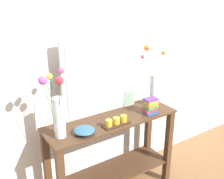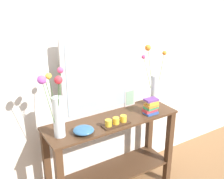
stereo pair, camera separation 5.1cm
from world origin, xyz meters
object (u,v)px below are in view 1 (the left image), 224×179
Objects in this scene: candle_tray at (116,122)px; mirror_leaning at (101,76)px; book_stack at (151,106)px; tall_vase_left at (57,109)px; vase_right at (153,84)px; picture_frame_small at (129,97)px; console_table at (112,149)px; decorative_bowl at (84,130)px.

mirror_leaning is at bearing 85.78° from candle_tray.
book_stack reaches higher than candle_tray.
tall_vase_left is 0.99m from vase_right.
tall_vase_left is 0.83m from picture_frame_small.
book_stack is (0.86, -0.05, -0.17)m from tall_vase_left.
vase_right is (0.50, -0.13, -0.14)m from mirror_leaning.
picture_frame_small is 1.17× the size of book_stack.
candle_tray is 1.48× the size of picture_frame_small.
console_table is 0.53m from book_stack.
picture_frame_small is 0.66m from decorative_bowl.
mirror_leaning is 4.49× the size of picture_frame_small.
mirror_leaning is at bearing 94.52° from console_table.
decorative_bowl is at bearing 176.60° from candle_tray.
candle_tray is 0.39m from book_stack.
vase_right is 0.23m from book_stack.
decorative_bowl is at bearing -171.12° from vase_right.
vase_right is (0.48, 0.03, 0.53)m from console_table.
mirror_leaning is 0.53m from book_stack.
vase_right is 4.18× the size of book_stack.
candle_tray is (-0.52, -0.14, -0.19)m from vase_right.
decorative_bowl reaches higher than console_table.
candle_tray is 1.73× the size of book_stack.
mirror_leaning reaches higher than candle_tray.
vase_right is 0.26m from picture_frame_small.
picture_frame_small is at bearing 13.31° from tall_vase_left.
picture_frame_small is at bearing 26.89° from console_table.
decorative_bowl is at bearing -158.23° from picture_frame_small.
picture_frame_small is (0.32, 0.26, 0.05)m from candle_tray.
decorative_bowl is at bearing -17.26° from tall_vase_left.
book_stack reaches higher than decorative_bowl.
book_stack is at bearing 0.30° from decorative_bowl.
picture_frame_small is at bearing -2.39° from mirror_leaning.
tall_vase_left is 3.24× the size of decorative_bowl.
candle_tray is (-0.02, -0.28, -0.33)m from mirror_leaning.
mirror_leaning is 1.25× the size of vase_right.
tall_vase_left is (-0.49, -0.20, -0.12)m from mirror_leaning.
tall_vase_left is 0.88m from book_stack.
decorative_bowl is (-0.32, -0.10, 0.34)m from console_table.
picture_frame_small is (-0.19, 0.12, -0.13)m from vase_right.
vase_right reaches higher than console_table.
book_stack is (-0.13, -0.12, -0.15)m from vase_right.
candle_tray is at bearing -94.22° from mirror_leaning.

